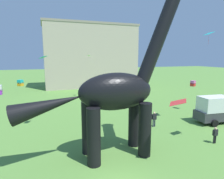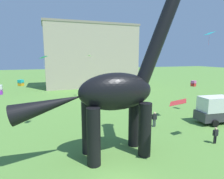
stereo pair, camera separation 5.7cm
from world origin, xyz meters
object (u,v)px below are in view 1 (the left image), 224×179
(kite_far_right, at_px, (209,34))
(person_near_flyer, at_px, (215,134))
(parked_box_truck, at_px, (218,109))
(kite_high_right, at_px, (193,83))
(kite_near_high, at_px, (178,102))
(kite_mid_right, at_px, (89,56))
(kite_trailing, at_px, (43,57))
(kite_mid_left, at_px, (20,83))
(person_strolling_adult, at_px, (154,118))
(dinosaur_sculpture, at_px, (115,91))

(kite_far_right, bearing_deg, person_near_flyer, -123.46)
(parked_box_truck, bearing_deg, kite_high_right, 87.78)
(parked_box_truck, bearing_deg, kite_near_high, -145.64)
(parked_box_truck, bearing_deg, kite_far_right, 176.59)
(kite_high_right, height_order, kite_mid_right, kite_mid_right)
(kite_high_right, xyz_separation_m, kite_trailing, (-20.02, -0.98, 3.73))
(kite_mid_right, bearing_deg, parked_box_truck, -58.80)
(kite_mid_left, bearing_deg, kite_near_high, -57.26)
(person_strolling_adult, height_order, kite_high_right, kite_high_right)
(person_strolling_adult, distance_m, kite_far_right, 11.01)
(person_strolling_adult, distance_m, kite_mid_left, 18.41)
(person_strolling_adult, relative_size, kite_mid_right, 1.96)
(parked_box_truck, bearing_deg, kite_trailing, 173.33)
(person_near_flyer, distance_m, kite_mid_left, 24.15)
(kite_far_right, height_order, kite_mid_left, kite_far_right)
(parked_box_truck, distance_m, kite_mid_left, 25.71)
(kite_trailing, bearing_deg, kite_near_high, -49.88)
(person_strolling_adult, relative_size, kite_high_right, 2.14)
(kite_high_right, distance_m, kite_near_high, 15.99)
(person_near_flyer, height_order, kite_mid_right, kite_mid_right)
(person_near_flyer, bearing_deg, kite_high_right, -125.53)
(parked_box_truck, distance_m, kite_trailing, 20.68)
(kite_far_right, relative_size, kite_near_high, 0.81)
(kite_high_right, relative_size, kite_mid_left, 0.95)
(kite_far_right, bearing_deg, kite_near_high, -144.30)
(kite_high_right, relative_size, kite_trailing, 0.68)
(kite_far_right, distance_m, kite_near_high, 12.09)
(person_strolling_adult, relative_size, kite_near_high, 0.97)
(parked_box_truck, height_order, person_strolling_adult, parked_box_truck)
(dinosaur_sculpture, xyz_separation_m, person_strolling_adult, (6.29, 4.28, -4.12))
(dinosaur_sculpture, xyz_separation_m, kite_mid_right, (2.96, 21.65, 2.84))
(person_near_flyer, bearing_deg, kite_mid_left, -47.23)
(dinosaur_sculpture, relative_size, person_strolling_adult, 8.31)
(person_near_flyer, height_order, kite_near_high, kite_near_high)
(person_near_flyer, height_order, kite_high_right, kite_high_right)
(person_near_flyer, bearing_deg, kite_near_high, 12.94)
(dinosaur_sculpture, bearing_deg, kite_trailing, 142.79)
(kite_high_right, xyz_separation_m, kite_far_right, (-2.79, -4.84, 6.28))
(person_near_flyer, height_order, kite_trailing, kite_trailing)
(dinosaur_sculpture, distance_m, kite_trailing, 9.13)
(dinosaur_sculpture, distance_m, kite_mid_right, 22.03)
(kite_trailing, bearing_deg, parked_box_truck, -12.25)
(dinosaur_sculpture, relative_size, kite_trailing, 12.06)
(kite_trailing, xyz_separation_m, kite_far_right, (17.23, -3.86, 2.56))
(kite_far_right, height_order, kite_near_high, kite_far_right)
(dinosaur_sculpture, bearing_deg, kite_mid_left, 135.96)
(dinosaur_sculpture, height_order, kite_far_right, dinosaur_sculpture)
(kite_far_right, bearing_deg, kite_mid_right, 116.70)
(person_strolling_adult, bearing_deg, kite_mid_right, -20.95)
(dinosaur_sculpture, height_order, parked_box_truck, dinosaur_sculpture)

